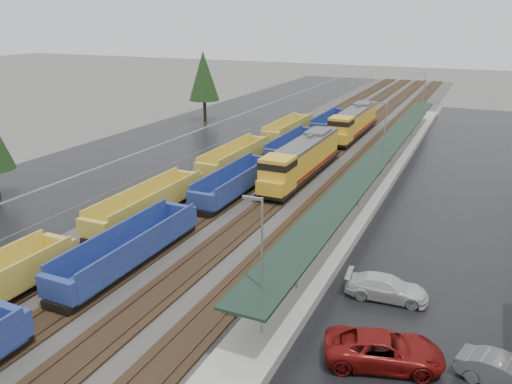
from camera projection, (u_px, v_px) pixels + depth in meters
ballast_strip at (322, 149)px, 63.63m from camera, size 20.00×160.00×0.08m
trackbed at (322, 148)px, 63.59m from camera, size 14.60×160.00×0.22m
west_parking_lot at (219, 138)px, 69.56m from camera, size 10.00×160.00×0.02m
west_road at (159, 131)px, 73.51m from camera, size 9.00×160.00×0.02m
east_commuter_lot at (481, 193)px, 47.56m from camera, size 16.00×100.00×0.02m
station_platform at (381, 174)px, 51.08m from camera, size 3.00×80.00×8.00m
chainlink_fence at (249, 132)px, 65.52m from camera, size 0.08×160.04×2.02m
tree_west_far at (204, 76)px, 78.94m from camera, size 4.84×4.84×11.00m
locomotive_lead at (301, 159)px, 50.67m from camera, size 2.75×18.11×4.10m
locomotive_trail at (353, 122)px, 68.67m from camera, size 2.75×18.11×4.10m
well_string_yellow at (78, 243)px, 34.39m from camera, size 2.63×94.11×2.34m
well_string_blue at (191, 211)px, 39.96m from camera, size 2.62×91.63×2.33m
parked_car_east_b at (384, 350)px, 23.88m from camera, size 4.13×6.18×1.58m
parked_car_east_c at (387, 288)px, 29.55m from camera, size 2.39×4.99×1.40m
parked_car_east_e at (507, 376)px, 22.28m from camera, size 2.61×4.55×1.42m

